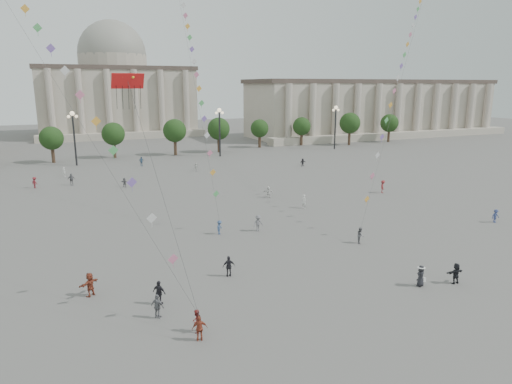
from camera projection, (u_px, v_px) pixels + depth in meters
name	position (u px, v px, depth m)	size (l,w,h in m)	color
ground	(334.00, 301.00, 33.60)	(360.00, 360.00, 0.00)	#555250
hall_east	(375.00, 108.00, 144.46)	(84.00, 26.22, 17.20)	#A49A8A
hall_central	(115.00, 89.00, 145.95)	(48.30, 34.30, 35.50)	#A49A8A
tree_row	(145.00, 132.00, 102.15)	(137.12, 5.12, 8.00)	#39261C
lamp_post_mid_west	(73.00, 128.00, 88.79)	(2.00, 0.90, 10.65)	#262628
lamp_post_mid_east	(220.00, 123.00, 100.30)	(2.00, 0.90, 10.65)	#262628
lamp_post_far_east	(336.00, 119.00, 111.82)	(2.00, 0.90, 10.65)	#262628
person_crowd_0	(141.00, 161.00, 89.63)	(1.07, 0.45, 1.83)	#36557B
person_crowd_3	(456.00, 273.00, 36.44)	(1.59, 0.51, 1.72)	black
person_crowd_4	(196.00, 167.00, 84.35)	(1.41, 0.45, 1.52)	silver
person_crowd_6	(258.00, 223.00, 49.53)	(1.17, 0.67, 1.82)	slate
person_crowd_7	(268.00, 192.00, 64.53)	(1.47, 0.47, 1.58)	silver
person_crowd_8	(383.00, 187.00, 67.19)	(1.23, 0.71, 1.90)	maroon
person_crowd_9	(303.00, 162.00, 89.42)	(1.43, 0.45, 1.54)	#232228
person_crowd_10	(64.00, 172.00, 79.47)	(0.60, 0.40, 1.66)	white
person_crowd_12	(125.00, 182.00, 71.08)	(1.37, 0.44, 1.48)	slate
person_crowd_13	(304.00, 201.00, 58.84)	(0.66, 0.44, 1.82)	silver
person_crowd_14	(496.00, 216.00, 52.68)	(1.02, 0.58, 1.57)	navy
person_crowd_16	(71.00, 179.00, 72.29)	(1.12, 0.47, 1.91)	#5A5A5F
person_crowd_17	(35.00, 183.00, 70.37)	(1.12, 0.65, 1.74)	maroon
tourist_0	(200.00, 328.00, 28.26)	(0.97, 0.41, 1.66)	brown
tourist_1	(159.00, 293.00, 32.95)	(1.06, 0.44, 1.81)	black
tourist_2	(90.00, 284.00, 34.26)	(1.72, 0.55, 1.85)	brown
tourist_3	(158.00, 306.00, 31.01)	(1.00, 0.42, 1.71)	slate
tourist_4	(229.00, 266.00, 37.80)	(1.04, 0.43, 1.77)	#242228
kite_flyer_0	(197.00, 321.00, 29.22)	(0.75, 0.59, 1.55)	maroon
kite_flyer_1	(220.00, 227.00, 48.54)	(0.99, 0.57, 1.53)	#344C76
kite_flyer_2	(360.00, 235.00, 45.82)	(0.80, 0.62, 1.65)	slate
hat_person	(421.00, 275.00, 35.96)	(0.97, 0.81, 1.71)	black
dragon_kite	(129.00, 93.00, 31.07)	(2.30, 4.29, 16.38)	red
kite_train_east	(411.00, 35.00, 66.09)	(40.07, 35.51, 66.93)	#3F3F3F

